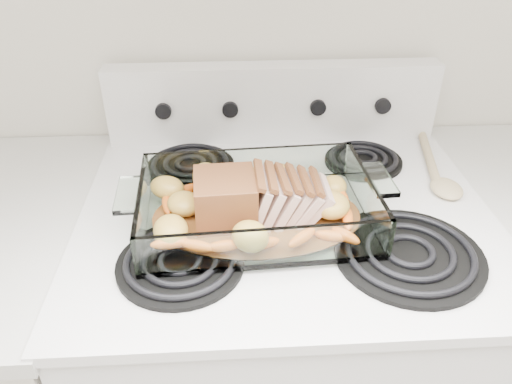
{
  "coord_description": "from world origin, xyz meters",
  "views": [
    {
      "loc": [
        -0.1,
        0.87,
        1.48
      ],
      "look_at": [
        -0.06,
        1.62,
        0.99
      ],
      "focal_mm": 35.0,
      "sensor_mm": 36.0,
      "label": 1
    }
  ],
  "objects": [
    {
      "name": "counter_left",
      "position": [
        -0.67,
        1.66,
        0.47
      ],
      "size": [
        0.58,
        0.68,
        0.93
      ],
      "color": "white",
      "rests_on": "ground"
    },
    {
      "name": "roast_vegetables",
      "position": [
        -0.06,
        1.64,
        0.97
      ],
      "size": [
        0.39,
        0.21,
        0.05
      ],
      "rotation": [
        0.0,
        0.0,
        -0.01
      ],
      "color": "#ED5A1E",
      "rests_on": "baking_dish"
    },
    {
      "name": "baking_dish",
      "position": [
        -0.06,
        1.6,
        0.96
      ],
      "size": [
        0.41,
        0.27,
        0.08
      ],
      "rotation": [
        0.0,
        0.0,
        0.05
      ],
      "color": "white",
      "rests_on": "electric_range"
    },
    {
      "name": "electric_range",
      "position": [
        0.0,
        1.66,
        0.48
      ],
      "size": [
        0.78,
        0.7,
        1.12
      ],
      "color": "white",
      "rests_on": "ground"
    },
    {
      "name": "wooden_spoon",
      "position": [
        0.33,
        1.74,
        0.95
      ],
      "size": [
        0.07,
        0.29,
        0.02
      ],
      "rotation": [
        0.0,
        0.0,
        -0.2
      ],
      "color": "#BEB08E",
      "rests_on": "electric_range"
    },
    {
      "name": "pork_roast",
      "position": [
        -0.07,
        1.6,
        0.99
      ],
      "size": [
        0.24,
        0.11,
        0.09
      ],
      "rotation": [
        0.0,
        0.0,
        -0.14
      ],
      "color": "brown",
      "rests_on": "baking_dish"
    }
  ]
}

